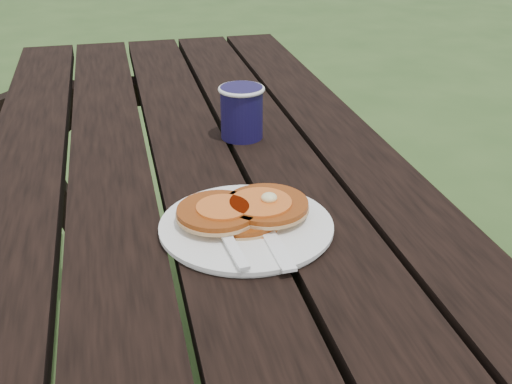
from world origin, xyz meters
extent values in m
cube|color=black|center=(0.00, 0.00, 0.73)|extent=(0.75, 1.80, 0.04)
cube|color=black|center=(0.55, 0.00, 0.43)|extent=(0.25, 1.80, 0.04)
cylinder|color=white|center=(0.04, -0.28, 0.76)|extent=(0.27, 0.27, 0.01)
cylinder|color=#913D10|center=(0.03, -0.27, 0.77)|extent=(0.12, 0.12, 0.01)
cylinder|color=#913D10|center=(0.00, -0.27, 0.78)|extent=(0.12, 0.12, 0.01)
cylinder|color=#913D10|center=(0.07, -0.26, 0.78)|extent=(0.12, 0.12, 0.01)
cylinder|color=#C0551B|center=(0.06, -0.26, 0.79)|extent=(0.09, 0.09, 0.00)
ellipsoid|color=#F4E59E|center=(0.08, -0.26, 0.79)|extent=(0.02, 0.02, 0.01)
cube|color=white|center=(0.06, -0.33, 0.76)|extent=(0.03, 0.18, 0.00)
cylinder|color=#140F3B|center=(0.11, 0.07, 0.80)|extent=(0.08, 0.08, 0.10)
torus|color=white|center=(0.11, 0.07, 0.85)|extent=(0.09, 0.09, 0.01)
cylinder|color=black|center=(0.11, 0.07, 0.85)|extent=(0.07, 0.07, 0.01)
camera|label=1|loc=(-0.13, -1.07, 1.23)|focal=45.00mm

